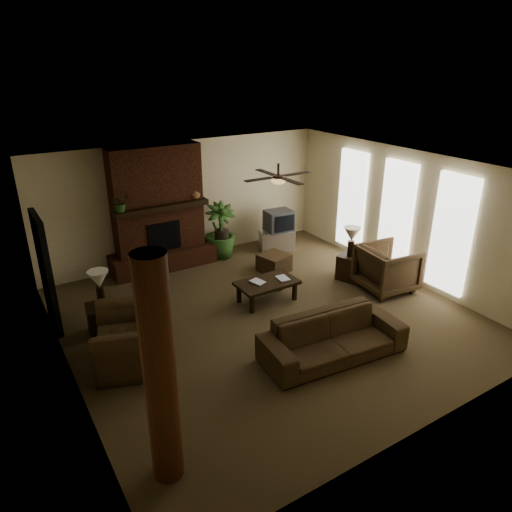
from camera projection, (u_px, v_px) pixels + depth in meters
room_shell at (268, 248)px, 8.30m from camera, size 7.00×7.00×7.00m
fireplace at (159, 219)px, 10.53m from camera, size 2.40×0.70×2.80m
windows at (396, 216)px, 10.16m from camera, size 0.08×3.65×2.35m
log_column at (160, 374)px, 4.99m from camera, size 0.36×0.36×2.80m
doorway at (46, 273)px, 8.17m from camera, size 0.10×1.00×2.10m
ceiling_fan at (278, 179)px, 8.29m from camera, size 1.35×1.35×0.37m
sofa at (333, 331)px, 7.52m from camera, size 2.42×0.92×0.93m
armchair_left at (133, 330)px, 7.33m from camera, size 1.23×1.52×1.16m
armchair_right at (387, 266)px, 9.70m from camera, size 1.07×1.13×1.06m
coffee_table at (267, 284)px, 9.28m from camera, size 1.20×0.70×0.43m
ottoman at (274, 263)px, 10.68m from camera, size 0.72×0.72×0.40m
tv_stand at (277, 240)px, 11.88m from camera, size 0.97×0.77×0.50m
tv at (279, 221)px, 11.67m from camera, size 0.70×0.59×0.52m
floor_vase at (222, 241)px, 11.31m from camera, size 0.34×0.34×0.77m
floor_plant at (221, 242)px, 11.38m from camera, size 0.79×1.36×0.75m
side_table_left at (103, 319)px, 8.22m from camera, size 0.56×0.56×0.55m
lamp_left at (99, 282)px, 7.95m from camera, size 0.43×0.43×0.65m
side_table_right at (351, 267)px, 10.28m from camera, size 0.64×0.64×0.55m
lamp_right at (352, 236)px, 9.97m from camera, size 0.46×0.46×0.65m
mantel_plant at (120, 204)px, 9.66m from camera, size 0.46×0.49×0.33m
mantel_vase at (195, 194)px, 10.57m from camera, size 0.23×0.24×0.22m
book_a at (254, 278)px, 9.09m from camera, size 0.22×0.08×0.29m
book_b at (278, 273)px, 9.28m from camera, size 0.21×0.05×0.29m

